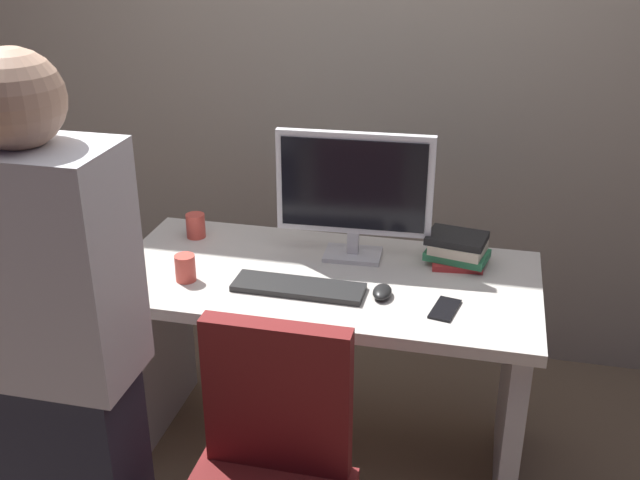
# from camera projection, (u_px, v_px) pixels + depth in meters

# --- Properties ---
(ground_plane) EXTENTS (9.00, 9.00, 0.00)m
(ground_plane) POSITION_uv_depth(u_px,v_px,m) (323.00, 451.00, 2.86)
(ground_plane) COLOR brown
(wall_back) EXTENTS (6.40, 0.10, 3.00)m
(wall_back) POSITION_uv_depth(u_px,v_px,m) (374.00, 12.00, 3.05)
(wall_back) COLOR #9E9384
(wall_back) RESTS_ON ground
(desk) EXTENTS (1.44, 0.70, 0.75)m
(desk) POSITION_uv_depth(u_px,v_px,m) (323.00, 334.00, 2.65)
(desk) COLOR beige
(desk) RESTS_ON ground
(person_at_desk) EXTENTS (0.40, 0.24, 1.64)m
(person_at_desk) POSITION_uv_depth(u_px,v_px,m) (60.00, 374.00, 1.86)
(person_at_desk) COLOR #262838
(person_at_desk) RESTS_ON ground
(monitor) EXTENTS (0.54, 0.15, 0.46)m
(monitor) POSITION_uv_depth(u_px,v_px,m) (354.00, 189.00, 2.57)
(monitor) COLOR silver
(monitor) RESTS_ON desk
(keyboard) EXTENTS (0.43, 0.13, 0.02)m
(keyboard) POSITION_uv_depth(u_px,v_px,m) (298.00, 287.00, 2.44)
(keyboard) COLOR #262626
(keyboard) RESTS_ON desk
(mouse) EXTENTS (0.06, 0.10, 0.03)m
(mouse) POSITION_uv_depth(u_px,v_px,m) (382.00, 292.00, 2.40)
(mouse) COLOR black
(mouse) RESTS_ON desk
(cup_near_keyboard) EXTENTS (0.07, 0.07, 0.09)m
(cup_near_keyboard) POSITION_uv_depth(u_px,v_px,m) (185.00, 268.00, 2.49)
(cup_near_keyboard) COLOR #D84C3F
(cup_near_keyboard) RESTS_ON desk
(cup_by_monitor) EXTENTS (0.07, 0.07, 0.09)m
(cup_by_monitor) POSITION_uv_depth(u_px,v_px,m) (196.00, 226.00, 2.82)
(cup_by_monitor) COLOR #D84C3F
(cup_by_monitor) RESTS_ON desk
(book_stack) EXTENTS (0.23, 0.19, 0.11)m
(book_stack) POSITION_uv_depth(u_px,v_px,m) (457.00, 250.00, 2.60)
(book_stack) COLOR red
(book_stack) RESTS_ON desk
(cell_phone) EXTENTS (0.10, 0.15, 0.01)m
(cell_phone) POSITION_uv_depth(u_px,v_px,m) (445.00, 309.00, 2.33)
(cell_phone) COLOR black
(cell_phone) RESTS_ON desk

